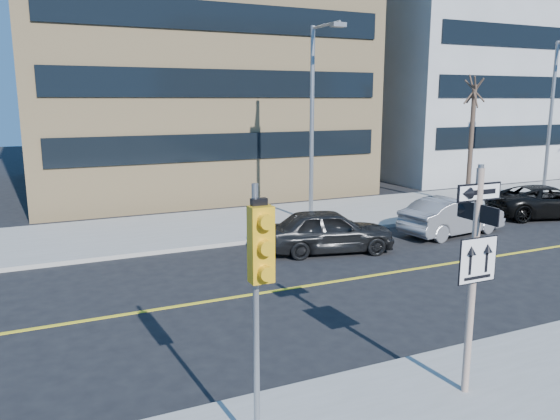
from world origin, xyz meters
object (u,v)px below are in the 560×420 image
sign_pole (474,268)px  streetlight_b (555,109)px  traffic_signal (260,267)px  street_tree_west (474,94)px  parked_car_c (547,201)px  parked_car_a (329,231)px  streetlight_a (315,112)px  parked_car_b (452,216)px

sign_pole → streetlight_b: size_ratio=0.51×
traffic_signal → street_tree_west: (17.00, 13.96, 2.50)m
parked_car_c → street_tree_west: 6.11m
parked_car_a → streetlight_b: 16.44m
streetlight_a → street_tree_west: (9.00, 0.54, 0.77)m
streetlight_b → street_tree_west: streetlight_b is taller
parked_car_a → parked_car_c: bearing=-72.2°
sign_pole → streetlight_b: 22.48m
traffic_signal → streetlight_b: size_ratio=0.50×
parked_car_a → parked_car_b: size_ratio=1.00×
sign_pole → parked_car_b: size_ratio=0.90×
traffic_signal → parked_car_b: traffic_signal is taller
parked_car_c → street_tree_west: size_ratio=0.82×
parked_car_b → parked_car_c: 6.23m
traffic_signal → parked_car_b: bearing=38.5°
parked_car_a → streetlight_b: size_ratio=0.56×
parked_car_b → sign_pole: bearing=132.1°
sign_pole → parked_car_b: (8.22, 9.56, -1.69)m
traffic_signal → street_tree_west: size_ratio=0.63×
parked_car_c → streetlight_b: size_ratio=0.65×
parked_car_a → street_tree_west: (10.46, 4.43, 4.76)m
sign_pole → parked_car_c: bearing=35.6°
sign_pole → parked_car_a: (2.54, 9.38, -1.67)m
parked_car_c → sign_pole: bearing=142.6°
parked_car_b → streetlight_a: streetlight_a is taller
streetlight_b → parked_car_c: bearing=-140.6°
traffic_signal → parked_car_b: (12.22, 9.71, -2.28)m
sign_pole → streetlight_a: streetlight_a is taller
traffic_signal → parked_car_c: bearing=29.6°
streetlight_a → street_tree_west: streetlight_a is taller
parked_car_a → street_tree_west: size_ratio=0.71×
streetlight_a → parked_car_b: bearing=-41.3°
street_tree_west → parked_car_b: bearing=-138.4°
streetlight_a → parked_car_c: bearing=-15.9°
street_tree_west → parked_car_a: bearing=-157.0°
parked_car_b → streetlight_a: (-4.22, 3.71, 4.01)m
traffic_signal → street_tree_west: 22.14m
traffic_signal → streetlight_b: 25.83m
sign_pole → parked_car_c: size_ratio=0.78×
parked_car_c → streetlight_b: (3.60, 2.96, 4.03)m
parked_car_b → street_tree_west: 7.99m
streetlight_a → streetlight_b: size_ratio=1.00×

